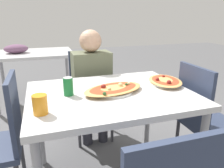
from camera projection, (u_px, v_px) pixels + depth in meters
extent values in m
cube|color=silver|center=(110.00, 95.00, 1.55)|extent=(1.13, 0.88, 0.04)
cylinder|color=#99999E|center=(200.00, 158.00, 1.47)|extent=(0.05, 0.05, 0.72)
cylinder|color=#99999E|center=(40.00, 128.00, 1.86)|extent=(0.05, 0.05, 0.72)
cylinder|color=#99999E|center=(148.00, 112.00, 2.16)|extent=(0.05, 0.05, 0.72)
cube|color=#2D3851|center=(92.00, 100.00, 2.28)|extent=(0.40, 0.40, 0.04)
cube|color=#2D3851|center=(87.00, 72.00, 2.37)|extent=(0.38, 0.03, 0.47)
cylinder|color=#38383D|center=(112.00, 124.00, 2.24)|extent=(0.03, 0.03, 0.40)
cylinder|color=#38383D|center=(79.00, 129.00, 2.14)|extent=(0.03, 0.03, 0.40)
cylinder|color=#38383D|center=(103.00, 111.00, 2.55)|extent=(0.03, 0.03, 0.40)
cylinder|color=#38383D|center=(74.00, 115.00, 2.45)|extent=(0.03, 0.03, 0.40)
cube|color=#2D3851|center=(14.00, 111.00, 1.42)|extent=(0.03, 0.38, 0.47)
cylinder|color=#38383D|center=(23.00, 158.00, 1.72)|extent=(0.03, 0.03, 0.40)
cube|color=#2D3851|center=(209.00, 123.00, 1.80)|extent=(0.40, 0.40, 0.04)
cube|color=#2D3851|center=(194.00, 97.00, 1.67)|extent=(0.03, 0.38, 0.47)
cylinder|color=#38383D|center=(208.00, 133.00, 2.08)|extent=(0.03, 0.03, 0.40)
cylinder|color=#38383D|center=(177.00, 139.00, 1.98)|extent=(0.03, 0.03, 0.40)
cylinder|color=#38383D|center=(203.00, 162.00, 1.67)|extent=(0.03, 0.03, 0.40)
cylinder|color=#2D2D38|center=(103.00, 122.00, 2.25)|extent=(0.10, 0.10, 0.44)
cylinder|color=#2D2D38|center=(87.00, 124.00, 2.20)|extent=(0.10, 0.10, 0.44)
cube|color=#60664C|center=(92.00, 76.00, 2.17)|extent=(0.37, 0.24, 0.49)
sphere|color=tan|center=(90.00, 41.00, 2.06)|extent=(0.21, 0.21, 0.21)
cylinder|color=white|center=(114.00, 91.00, 1.54)|extent=(0.27, 0.27, 0.01)
ellipsoid|color=tan|center=(114.00, 89.00, 1.54)|extent=(0.51, 0.38, 0.02)
ellipsoid|color=#B24223|center=(114.00, 88.00, 1.53)|extent=(0.42, 0.31, 0.01)
sphere|color=beige|center=(120.00, 85.00, 1.57)|extent=(0.03, 0.03, 0.03)
sphere|color=maroon|center=(103.00, 87.00, 1.53)|extent=(0.04, 0.04, 0.04)
sphere|color=#335928|center=(126.00, 84.00, 1.59)|extent=(0.02, 0.02, 0.02)
sphere|color=#335928|center=(104.00, 94.00, 1.40)|extent=(0.03, 0.03, 0.03)
sphere|color=beige|center=(109.00, 89.00, 1.49)|extent=(0.03, 0.03, 0.03)
sphere|color=beige|center=(129.00, 84.00, 1.60)|extent=(0.02, 0.02, 0.02)
cylinder|color=#197233|center=(68.00, 87.00, 1.47)|extent=(0.07, 0.07, 0.12)
cylinder|color=silver|center=(68.00, 78.00, 1.45)|extent=(0.06, 0.06, 0.00)
cylinder|color=orange|center=(40.00, 105.00, 1.19)|extent=(0.08, 0.08, 0.11)
cylinder|color=white|center=(165.00, 83.00, 1.73)|extent=(0.26, 0.26, 0.01)
ellipsoid|color=tan|center=(165.00, 81.00, 1.72)|extent=(0.33, 0.41, 0.02)
ellipsoid|color=#B24223|center=(165.00, 80.00, 1.72)|extent=(0.27, 0.34, 0.01)
sphere|color=maroon|center=(169.00, 82.00, 1.63)|extent=(0.03, 0.03, 0.03)
sphere|color=maroon|center=(163.00, 76.00, 1.79)|extent=(0.02, 0.02, 0.02)
sphere|color=maroon|center=(157.00, 79.00, 1.70)|extent=(0.03, 0.03, 0.03)
cube|color=silver|center=(33.00, 54.00, 3.14)|extent=(1.10, 0.80, 0.04)
ellipsoid|color=#724C6B|center=(16.00, 49.00, 3.05)|extent=(0.32, 0.24, 0.12)
cylinder|color=#99999E|center=(73.00, 82.00, 3.08)|extent=(0.05, 0.05, 0.72)
cylinder|color=#99999E|center=(3.00, 76.00, 3.42)|extent=(0.05, 0.05, 0.72)
cylinder|color=#99999E|center=(67.00, 71.00, 3.72)|extent=(0.05, 0.05, 0.72)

